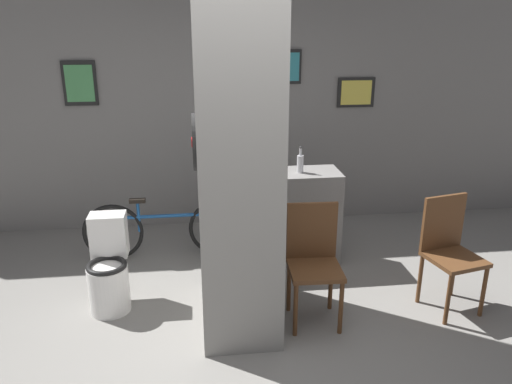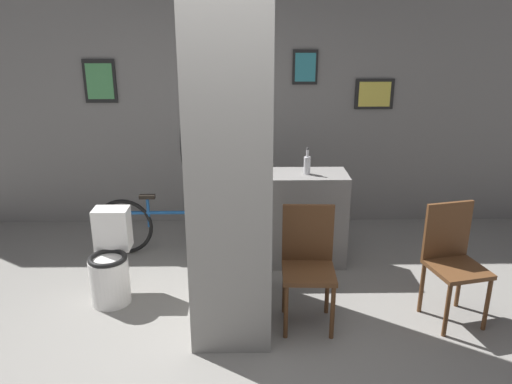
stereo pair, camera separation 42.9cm
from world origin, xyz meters
name	(u,v)px [view 1 (the left image)]	position (x,y,z in m)	size (l,w,h in m)	color
ground_plane	(255,353)	(0.00, 0.00, 0.00)	(14.00, 14.00, 0.00)	gray
wall_back	(228,116)	(0.00, 2.63, 1.30)	(8.00, 0.09, 2.60)	gray
pillar_center	(236,167)	(-0.08, 0.53, 1.30)	(0.62, 1.06, 2.60)	gray
counter_shelf	(280,217)	(0.44, 1.50, 0.47)	(1.17, 0.44, 0.94)	gray
toilet	(109,270)	(-1.15, 0.81, 0.34)	(0.34, 0.50, 0.79)	white
chair_near_pillar	(314,258)	(0.53, 0.44, 0.54)	(0.43, 0.43, 0.97)	brown
chair_by_doorway	(449,248)	(1.70, 0.48, 0.54)	(0.49, 0.49, 0.97)	brown
bicycle	(166,229)	(-0.71, 1.70, 0.32)	(1.68, 0.42, 0.66)	black
bottle_tall	(300,163)	(0.62, 1.48, 1.04)	(0.07, 0.07, 0.26)	silver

